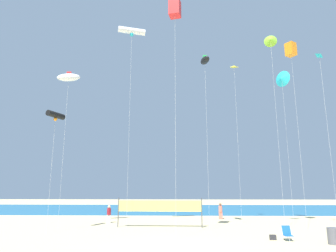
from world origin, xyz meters
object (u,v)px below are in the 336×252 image
object	(u,v)px
kite_white_inflatable	(69,78)
kite_black_inflatable	(205,61)
volleyball_net	(160,207)
kite_yellow_diamond	(234,68)
kite_cyan_delta	(282,79)
kite_black_tube	(56,115)
kite_red_box	(175,9)
trash_barrel	(333,236)
folding_beach_chair	(287,233)
kite_lime_delta	(271,41)
kite_cyan_diamond	(320,59)
kite_white_tube	(132,31)
beachgoer_coral_shirt	(220,211)
beachgoer_maroon_shirt	(109,213)
kite_orange_box	(291,50)
beach_handbag	(273,237)

from	to	relation	value
kite_white_inflatable	kite_black_inflatable	bearing A→B (deg)	-4.77
volleyball_net	kite_yellow_diamond	distance (m)	15.78
kite_cyan_delta	kite_black_tube	distance (m)	21.38
kite_red_box	kite_black_inflatable	xyz separation A→B (m)	(2.62, 4.37, -2.21)
trash_barrel	volleyball_net	distance (m)	12.74
folding_beach_chair	kite_lime_delta	distance (m)	15.54
folding_beach_chair	kite_cyan_delta	size ratio (longest dim) A/B	0.06
kite_yellow_diamond	kite_cyan_diamond	distance (m)	8.00
kite_white_tube	kite_lime_delta	bearing A→B (deg)	-6.90
beachgoer_coral_shirt	kite_lime_delta	xyz separation A→B (m)	(3.52, -8.51, 14.70)
folding_beach_chair	kite_lime_delta	size ratio (longest dim) A/B	0.05
folding_beach_chair	kite_white_inflatable	size ratio (longest dim) A/B	0.06
beachgoer_coral_shirt	kite_red_box	bearing A→B (deg)	63.26
beachgoer_maroon_shirt	kite_black_tube	xyz separation A→B (m)	(-3.16, -6.15, 7.97)
kite_cyan_delta	kite_cyan_diamond	size ratio (longest dim) A/B	1.01
beachgoer_maroon_shirt	kite_red_box	distance (m)	18.85
kite_orange_box	kite_black_inflatable	world-z (taller)	kite_orange_box
beachgoer_coral_shirt	kite_cyan_delta	xyz separation A→B (m)	(5.94, -4.01, 12.95)
kite_orange_box	kite_black_inflatable	size ratio (longest dim) A/B	1.09
kite_cyan_delta	kite_red_box	xyz separation A→B (m)	(-10.59, -8.06, 2.57)
kite_black_tube	kite_lime_delta	bearing A→B (deg)	3.46
kite_orange_box	beach_handbag	bearing A→B (deg)	-132.29
beachgoer_coral_shirt	kite_cyan_diamond	distance (m)	17.26
folding_beach_chair	kite_cyan_delta	xyz separation A→B (m)	(3.54, 7.98, 13.35)
beachgoer_coral_shirt	kite_yellow_diamond	world-z (taller)	kite_yellow_diamond
kite_yellow_diamond	kite_white_tube	size ratio (longest dim) A/B	0.88
volleyball_net	kite_cyan_delta	bearing A→B (deg)	10.93
beach_handbag	kite_yellow_diamond	distance (m)	17.26
beachgoer_coral_shirt	kite_red_box	world-z (taller)	kite_red_box
beachgoer_coral_shirt	kite_yellow_diamond	distance (m)	14.84
beach_handbag	kite_lime_delta	distance (m)	15.88
kite_black_tube	kite_white_inflatable	xyz separation A→B (m)	(-0.32, 2.91, 4.29)
kite_cyan_delta	kite_black_tube	bearing A→B (deg)	-164.48
kite_cyan_delta	kite_black_inflatable	distance (m)	8.80
beachgoer_maroon_shirt	volleyball_net	xyz separation A→B (m)	(4.92, -2.90, 0.77)
kite_orange_box	kite_black_tube	xyz separation A→B (m)	(-19.82, -2.38, -6.52)
kite_white_inflatable	kite_red_box	bearing A→B (deg)	-28.97
kite_red_box	kite_white_inflatable	world-z (taller)	kite_red_box
beachgoer_maroon_shirt	kite_orange_box	world-z (taller)	kite_orange_box
beach_handbag	kite_lime_delta	bearing A→B (deg)	58.85
trash_barrel	kite_yellow_diamond	world-z (taller)	kite_yellow_diamond
beachgoer_maroon_shirt	kite_white_tube	distance (m)	17.15
kite_cyan_delta	kite_white_tube	size ratio (longest dim) A/B	0.82
kite_black_inflatable	kite_white_tube	distance (m)	7.43
beachgoer_coral_shirt	kite_lime_delta	bearing A→B (deg)	106.84
kite_white_inflatable	trash_barrel	bearing A→B (deg)	-18.86
kite_cyan_diamond	kite_lime_delta	world-z (taller)	kite_lime_delta
kite_black_inflatable	kite_cyan_diamond	size ratio (longest dim) A/B	1.01
kite_red_box	kite_white_inflatable	size ratio (longest dim) A/B	1.25
kite_yellow_diamond	kite_red_box	world-z (taller)	kite_red_box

